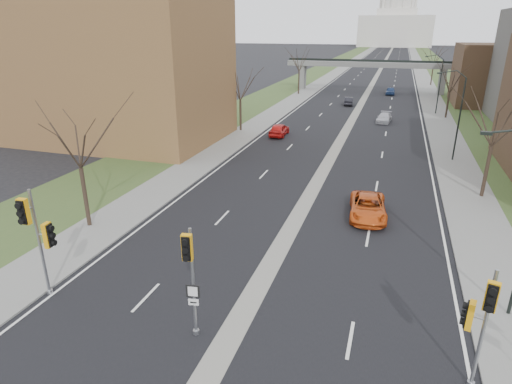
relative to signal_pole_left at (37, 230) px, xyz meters
The scene contains 27 objects.
ground 10.28m from the signal_pole_left, ahead, with size 700.00×700.00×0.00m, color black.
road_surface 149.72m from the signal_pole_left, 86.33° to the left, with size 20.00×600.00×0.01m, color black.
median_strip 149.72m from the signal_pole_left, 86.33° to the left, with size 1.20×600.00×0.02m, color gray.
sidewalk_right 150.96m from the signal_pole_left, 81.78° to the left, with size 4.00×600.00×0.12m, color gray.
sidewalk_left 149.43m from the signal_pole_left, 90.93° to the left, with size 4.00×600.00×0.12m, color gray.
grass_verge_right 151.94m from the signal_pole_left, 79.54° to the left, with size 8.00×600.00×0.10m, color #2F4A22.
grass_verge_left 149.65m from the signal_pole_left, 93.23° to the left, with size 8.00×600.00×0.10m, color #2F4A22.
apartment_building 34.44m from the signal_pole_left, 119.22° to the left, with size 25.00×16.00×22.00m, color olive.
commercial_block_far 76.23m from the signal_pole_left, 65.53° to the left, with size 14.00×14.00×10.00m, color brown.
pedestrian_bridge 79.95m from the signal_pole_left, 83.12° to the left, with size 34.00×3.00×6.45m.
capitol 319.86m from the signal_pole_left, 88.28° to the left, with size 48.00×42.00×55.75m.
streetlight_mid 37.65m from the signal_pole_left, 56.75° to the left, with size 2.61×0.20×8.70m.
streetlight_far 61.03m from the signal_pole_left, 70.28° to the left, with size 2.61×0.20×8.70m.
tree_left_a 8.65m from the signal_pole_left, 114.94° to the left, with size 7.20×7.20×9.40m.
tree_left_b 37.61m from the signal_pole_left, 95.24° to the left, with size 6.75×6.75×8.81m.
tree_left_c 71.53m from the signal_pole_left, 92.75° to the left, with size 7.65×7.65×9.99m.
tree_right_a 31.22m from the signal_pole_left, 43.43° to the left, with size 7.20×7.20×9.40m.
tree_right_b 58.91m from the signal_pole_left, 67.45° to the left, with size 6.30×6.30×8.22m.
tree_right_c 97.09m from the signal_pole_left, 76.55° to the left, with size 7.65×7.65×9.99m.
signal_pole_left is the anchor object (origin of this frame).
signal_pole_median 8.17m from the signal_pole_left, ahead, with size 0.62×0.85×5.12m.
signal_pole_right 18.92m from the signal_pole_left, ahead, with size 0.84×1.06×5.00m.
car_left_near 36.50m from the signal_pole_left, 86.84° to the left, with size 1.83×4.54×1.55m, color red.
car_left_far 62.28m from the signal_pole_left, 83.01° to the left, with size 1.41×4.05×1.34m, color black.
car_right_near 20.73m from the signal_pole_left, 45.97° to the left, with size 2.44×5.30×1.47m, color #D15116.
car_right_mid 50.72m from the signal_pole_left, 73.93° to the left, with size 1.79×4.40×1.28m, color #B1B1B9.
car_right_far 78.02m from the signal_pole_left, 79.59° to the left, with size 1.72×4.27×1.46m, color navy.
Camera 1 is at (5.71, -13.34, 12.54)m, focal length 30.00 mm.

